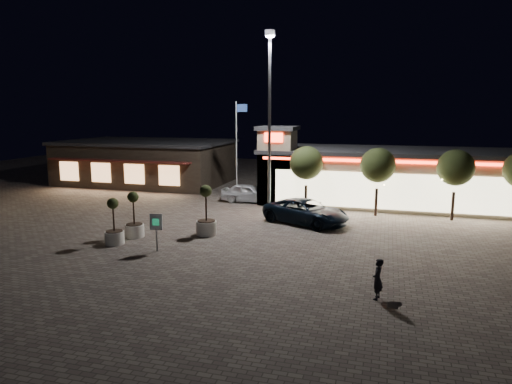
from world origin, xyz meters
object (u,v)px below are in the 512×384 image
(pickup_truck, at_px, (306,212))
(pedestrian, at_px, (378,279))
(planter_mid, at_px, (114,230))
(white_sedan, at_px, (248,193))
(valet_sign, at_px, (156,225))
(planter_left, at_px, (134,223))

(pickup_truck, distance_m, pedestrian, 12.22)
(pickup_truck, bearing_deg, planter_mid, 152.47)
(white_sedan, height_order, valet_sign, valet_sign)
(white_sedan, distance_m, planter_mid, 13.75)
(pedestrian, xyz_separation_m, planter_mid, (-14.21, 3.72, -0.01))
(planter_left, xyz_separation_m, valet_sign, (2.59, -2.12, 0.57))
(pickup_truck, height_order, planter_left, planter_left)
(pickup_truck, xyz_separation_m, valet_sign, (-6.52, -8.05, 0.61))
(pickup_truck, distance_m, valet_sign, 10.38)
(white_sedan, distance_m, pedestrian, 19.95)
(pickup_truck, xyz_separation_m, white_sedan, (-5.70, 5.72, -0.05))
(pickup_truck, xyz_separation_m, planter_mid, (-9.41, -7.52, 0.01))
(pedestrian, distance_m, planter_left, 14.88)
(planter_left, distance_m, planter_mid, 1.61)
(pickup_truck, xyz_separation_m, pedestrian, (4.79, -11.24, 0.02))
(white_sedan, relative_size, planter_left, 1.63)
(white_sedan, bearing_deg, pickup_truck, -136.90)
(pickup_truck, distance_m, planter_left, 10.87)
(planter_mid, bearing_deg, white_sedan, 74.36)
(planter_left, xyz_separation_m, planter_mid, (-0.31, -1.59, -0.03))
(pedestrian, bearing_deg, valet_sign, -94.37)
(valet_sign, bearing_deg, pedestrian, -15.74)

